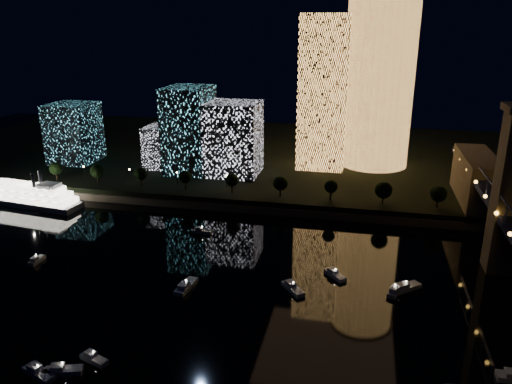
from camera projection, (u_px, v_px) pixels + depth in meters
ground at (259, 339)px, 118.56m from camera, size 520.00×520.00×0.00m
far_bank at (321, 158)px, 265.70m from camera, size 420.00×160.00×5.00m
seawall at (303, 211)px, 193.90m from camera, size 420.00×6.00×3.00m
tower_cylindrical at (379, 80)px, 232.43m from camera, size 34.00×34.00×81.40m
tower_rectangular at (324, 93)px, 231.79m from camera, size 22.04×22.04×70.13m
midrise_blocks at (172, 135)px, 233.56m from camera, size 104.83×27.29×38.83m
riverboat at (24, 195)px, 205.14m from camera, size 50.83×16.44×15.05m
motorboats at (266, 315)px, 126.74m from camera, size 138.35×89.18×2.78m
esplanade_trees at (246, 181)px, 201.38m from camera, size 165.98×6.72×8.86m
street_lamps at (226, 179)px, 209.40m from camera, size 132.70×0.70×5.65m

